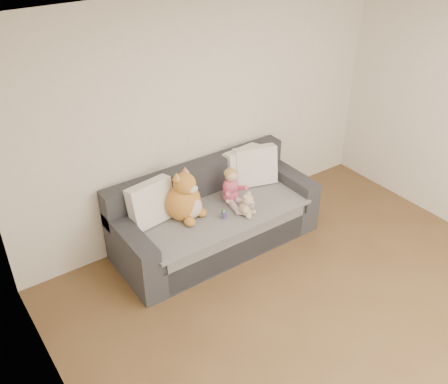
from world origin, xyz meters
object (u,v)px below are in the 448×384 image
(toddler, at_px, (232,189))
(plush_cat, at_px, (185,199))
(sofa, at_px, (214,219))
(sippy_cup, at_px, (224,214))
(teddy_bear, at_px, (247,206))

(toddler, bearing_deg, plush_cat, 178.12)
(sofa, distance_m, toddler, 0.39)
(sofa, bearing_deg, toddler, -11.56)
(plush_cat, height_order, sippy_cup, plush_cat)
(sofa, height_order, plush_cat, plush_cat)
(teddy_bear, bearing_deg, toddler, 63.31)
(teddy_bear, bearing_deg, sippy_cup, 133.73)
(toddler, xyz_separation_m, teddy_bear, (-0.02, -0.29, -0.06))
(sofa, xyz_separation_m, plush_cat, (-0.35, 0.01, 0.37))
(sippy_cup, bearing_deg, plush_cat, 141.23)
(teddy_bear, bearing_deg, sofa, 96.63)
(plush_cat, xyz_separation_m, sippy_cup, (0.31, -0.25, -0.16))
(sippy_cup, bearing_deg, toddler, 38.29)
(sofa, relative_size, teddy_bear, 8.23)
(sofa, bearing_deg, teddy_bear, -59.71)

